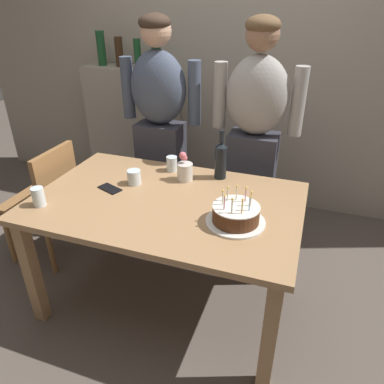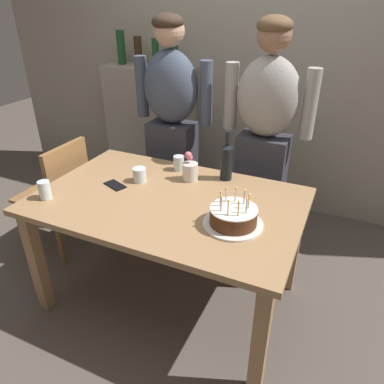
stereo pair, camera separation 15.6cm
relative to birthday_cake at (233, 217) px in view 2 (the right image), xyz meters
The scene contains 14 objects.
ground_plane 0.90m from the birthday_cake, 166.18° to the left, with size 10.00×10.00×0.00m, color #564C44.
back_wall 1.78m from the birthday_cake, 104.34° to the left, with size 5.20×0.10×2.60m, color #9E9384.
dining_table 0.46m from the birthday_cake, 166.18° to the left, with size 1.50×0.96×0.74m.
birthday_cake is the anchor object (origin of this frame).
water_glass_near 0.72m from the birthday_cake, 138.48° to the left, with size 0.07×0.07×0.10m, color silver.
water_glass_far 1.07m from the birthday_cake, behind, with size 0.07×0.07×0.11m, color silver.
water_glass_side 0.72m from the birthday_cake, 161.76° to the left, with size 0.08×0.08×0.09m, color silver.
wine_bottle 0.53m from the birthday_cake, 113.75° to the left, with size 0.07×0.07×0.31m.
cell_phone 0.80m from the birthday_cake, behind, with size 0.14×0.07×0.01m, color black.
flower_vase 0.55m from the birthday_cake, 137.65° to the left, with size 0.10×0.10×0.18m.
person_man_bearded 1.16m from the birthday_cake, 132.45° to the left, with size 0.61×0.27×1.66m.
person_woman_cardigan 0.86m from the birthday_cake, 95.21° to the left, with size 0.61×0.27×1.66m.
dining_chair 1.43m from the birthday_cake, behind, with size 0.42×0.42×0.87m.
shelf_cabinet 1.95m from the birthday_cake, 132.55° to the left, with size 0.83×0.30×1.49m.
Camera 2 is at (0.86, -1.56, 1.75)m, focal length 33.78 mm.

